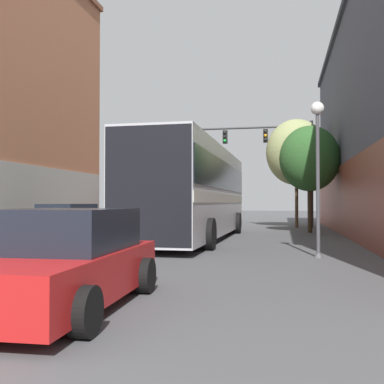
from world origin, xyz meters
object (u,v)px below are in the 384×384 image
at_px(bus, 195,189).
at_px(street_tree_near, 310,159).
at_px(parked_car_left_near, 69,222).
at_px(street_lamp, 318,158).
at_px(traffic_signal_gantry, 259,148).
at_px(street_tree_far, 296,152).
at_px(hatchback_foreground, 58,261).
at_px(parked_car_left_far, 163,214).
at_px(parked_car_left_mid, 136,215).

distance_m(bus, street_tree_near, 7.05).
distance_m(parked_car_left_near, street_tree_near, 11.71).
bearing_deg(street_lamp, traffic_signal_gantry, 98.99).
xyz_separation_m(parked_car_left_near, street_tree_far, (9.67, 9.59, 3.78)).
height_order(bus, hatchback_foreground, bus).
bearing_deg(street_lamp, parked_car_left_far, 115.75).
bearing_deg(parked_car_left_mid, parked_car_left_near, -176.38).
relative_size(hatchback_foreground, street_tree_near, 0.77).
relative_size(parked_car_left_far, street_tree_near, 0.80).
relative_size(parked_car_left_near, street_tree_near, 0.79).
bearing_deg(street_tree_near, hatchback_foreground, -104.65).
bearing_deg(parked_car_left_near, street_tree_near, -55.93).
height_order(hatchback_foreground, parked_car_left_mid, parked_car_left_mid).
height_order(traffic_signal_gantry, street_lamp, traffic_signal_gantry).
xyz_separation_m(bus, street_tree_near, (4.73, 4.98, 1.60)).
bearing_deg(street_tree_near, parked_car_left_far, 134.60).
bearing_deg(hatchback_foreground, parked_car_left_mid, 13.89).
bearing_deg(bus, hatchback_foreground, -177.63).
bearing_deg(street_tree_near, parked_car_left_mid, 155.87).
bearing_deg(parked_car_left_far, bus, -163.37).
bearing_deg(bus, street_lamp, -138.75).
bearing_deg(traffic_signal_gantry, street_lamp, -81.01).
bearing_deg(street_tree_near, traffic_signal_gantry, 120.05).
height_order(street_tree_near, street_tree_far, street_tree_far).
height_order(parked_car_left_mid, parked_car_left_far, parked_car_left_mid).
height_order(parked_car_left_mid, street_tree_near, street_tree_near).
xyz_separation_m(parked_car_left_far, street_tree_far, (9.71, -5.76, 3.87)).
distance_m(traffic_signal_gantry, street_lamp, 15.05).
height_order(bus, parked_car_left_near, bus).
xyz_separation_m(parked_car_left_near, street_lamp, (9.82, -5.11, 2.00)).
relative_size(hatchback_foreground, parked_car_left_far, 0.96).
relative_size(bus, hatchback_foreground, 3.11).
distance_m(bus, hatchback_foreground, 11.86).
xyz_separation_m(parked_car_left_far, street_tree_near, (10.21, -10.35, 3.03)).
xyz_separation_m(bus, traffic_signal_gantry, (2.06, 9.61, 2.72)).
bearing_deg(parked_car_left_near, parked_car_left_far, 8.08).
distance_m(parked_car_left_near, traffic_signal_gantry, 12.85).
height_order(hatchback_foreground, parked_car_left_near, parked_car_left_near).
height_order(traffic_signal_gantry, street_tree_near, traffic_signal_gantry).
relative_size(bus, traffic_signal_gantry, 1.38).
distance_m(street_tree_near, street_tree_far, 4.70).
bearing_deg(street_tree_near, parked_car_left_near, -153.87).
relative_size(bus, parked_car_left_mid, 2.66).
bearing_deg(street_lamp, bus, 130.60).
bearing_deg(parked_car_left_near, street_tree_far, -37.31).
distance_m(parked_car_left_mid, street_tree_near, 11.84).
height_order(bus, traffic_signal_gantry, traffic_signal_gantry).
xyz_separation_m(parked_car_left_far, traffic_signal_gantry, (7.53, -5.73, 4.15)).
bearing_deg(bus, parked_car_left_near, 90.76).
bearing_deg(parked_car_left_far, hatchback_foreground, -170.88).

